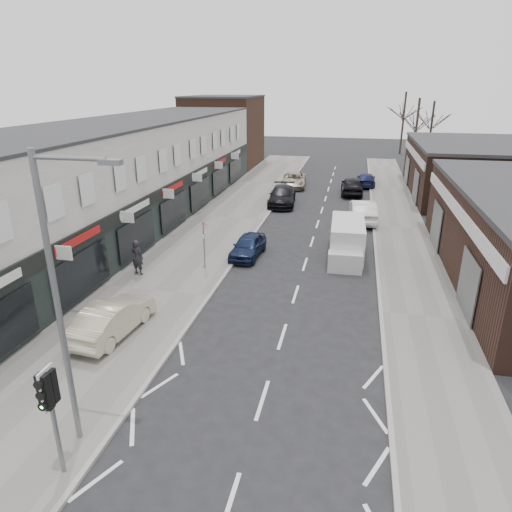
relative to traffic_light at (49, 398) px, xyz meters
The scene contains 21 objects.
ground 5.41m from the traffic_light, 24.61° to the left, with size 160.00×160.00×0.00m, color black.
pavement_left 24.24m from the traffic_light, 95.59° to the left, with size 5.50×64.00×0.12m, color slate.
pavement_right 26.18m from the traffic_light, 67.09° to the left, with size 3.50×64.00×0.12m, color slate.
shop_terrace_left 23.39m from the traffic_light, 112.93° to the left, with size 8.00×41.00×7.10m, color silver.
brick_block_far 47.91m from the traffic_light, 100.95° to the left, with size 8.00×10.00×8.00m, color #492A1F.
right_unit_far 39.78m from the traffic_light, 64.86° to the left, with size 10.00×16.00×4.50m, color #372119.
tree_far_a 51.84m from the traffic_light, 75.00° to the left, with size 3.60×3.60×8.00m, color #382D26, non-canonical shape.
tree_far_b 58.28m from the traffic_light, 74.15° to the left, with size 3.60×3.60×7.50m, color #382D26, non-canonical shape.
tree_far_c 63.39m from the traffic_light, 78.25° to the left, with size 3.60×3.60×8.50m, color #382D26, non-canonical shape.
traffic_light is the anchor object (origin of this frame).
street_lamp 2.52m from the traffic_light, 95.88° to the left, with size 2.23×0.22×8.00m.
warning_sign 14.04m from the traffic_light, 93.10° to the left, with size 0.12×0.80×2.70m.
white_van 19.03m from the traffic_light, 69.65° to the left, with size 2.00×5.35×2.06m.
sedan_on_pavement 7.13m from the traffic_light, 107.97° to the left, with size 1.47×4.22×1.39m, color beige.
pedestrian 13.15m from the traffic_light, 107.47° to the left, with size 0.68×0.45×1.87m, color black.
parked_car_left_a 16.67m from the traffic_light, 86.54° to the left, with size 1.52×3.79×1.29m, color #121D39.
parked_car_left_b 29.08m from the traffic_light, 88.03° to the left, with size 2.12×5.22×1.51m, color black.
parked_car_left_c 36.29m from the traffic_light, 88.42° to the left, with size 2.24×4.85×1.35m, color #A39782.
parked_car_right_a 26.47m from the traffic_light, 73.49° to the left, with size 1.70×4.88×1.61m, color silver.
parked_car_right_b 34.88m from the traffic_light, 79.08° to the left, with size 1.91×4.76×1.62m, color black.
parked_car_right_c 39.11m from the traffic_light, 78.33° to the left, with size 1.75×4.29×1.25m, color #141940.
Camera 1 is at (2.34, -9.76, 9.43)m, focal length 32.00 mm.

